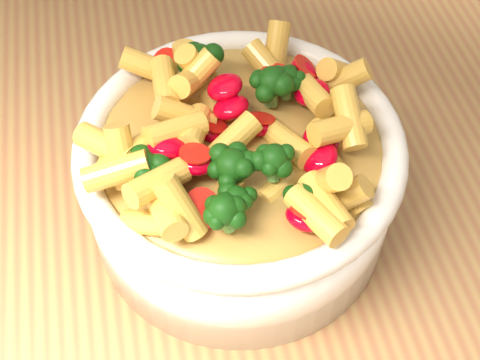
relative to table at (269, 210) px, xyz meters
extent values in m
cube|color=#A37B46|center=(0.00, 0.00, 0.08)|extent=(1.20, 0.80, 0.04)
cylinder|color=white|center=(-0.05, -0.07, 0.15)|extent=(0.23, 0.23, 0.09)
ellipsoid|color=white|center=(-0.05, -0.07, 0.12)|extent=(0.21, 0.21, 0.03)
torus|color=white|center=(-0.05, -0.07, 0.19)|extent=(0.24, 0.24, 0.02)
ellipsoid|color=gold|center=(-0.05, -0.07, 0.19)|extent=(0.20, 0.20, 0.02)
camera|label=1|loc=(-0.11, -0.38, 0.55)|focal=50.00mm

